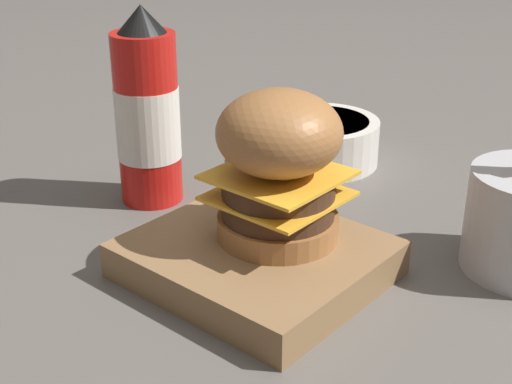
% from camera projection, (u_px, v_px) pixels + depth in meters
% --- Properties ---
extents(ground_plane, '(6.00, 6.00, 0.00)m').
position_uv_depth(ground_plane, '(232.00, 244.00, 0.70)').
color(ground_plane, '#5B5651').
extents(serving_board, '(0.21, 0.19, 0.03)m').
position_uv_depth(serving_board, '(256.00, 259.00, 0.64)').
color(serving_board, olive).
rests_on(serving_board, ground_plane).
extents(burger, '(0.11, 0.11, 0.14)m').
position_uv_depth(burger, '(279.00, 165.00, 0.62)').
color(burger, '#9E6638').
rests_on(burger, serving_board).
extents(ketchup_bottle, '(0.07, 0.07, 0.21)m').
position_uv_depth(ketchup_bottle, '(147.00, 115.00, 0.76)').
color(ketchup_bottle, red).
rests_on(ketchup_bottle, ground_plane).
extents(side_bowl, '(0.14, 0.14, 0.06)m').
position_uv_depth(side_bowl, '(321.00, 140.00, 0.89)').
color(side_bowl, silver).
rests_on(side_bowl, ground_plane).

